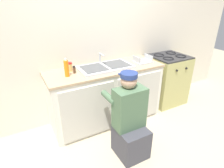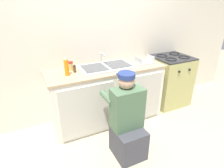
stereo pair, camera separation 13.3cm
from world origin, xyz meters
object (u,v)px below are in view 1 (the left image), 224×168
at_px(sink_double_basin, 106,67).
at_px(spice_bottle_pepper, 74,70).
at_px(plumber_person, 130,123).
at_px(dish_rack_tray, 142,61).
at_px(condiment_jar, 70,67).
at_px(stove_range, 166,79).
at_px(soap_bottle_orange, 66,68).

distance_m(sink_double_basin, spice_bottle_pepper, 0.47).
distance_m(plumber_person, dish_rack_tray, 1.15).
relative_size(plumber_person, condiment_jar, 8.63).
bearing_deg(condiment_jar, stove_range, -4.17).
xyz_separation_m(plumber_person, dish_rack_tray, (0.72, 0.76, 0.47)).
height_order(sink_double_basin, plumber_person, plumber_person).
distance_m(spice_bottle_pepper, condiment_jar, 0.11).
height_order(dish_rack_tray, condiment_jar, condiment_jar).
xyz_separation_m(plumber_person, soap_bottle_orange, (-0.52, 0.76, 0.56)).
xyz_separation_m(plumber_person, spice_bottle_pepper, (-0.40, 0.82, 0.50)).
relative_size(stove_range, condiment_jar, 7.28).
height_order(soap_bottle_orange, dish_rack_tray, soap_bottle_orange).
bearing_deg(sink_double_basin, dish_rack_tray, -3.96).
distance_m(plumber_person, condiment_jar, 1.15).
bearing_deg(condiment_jar, soap_bottle_orange, -117.96).
height_order(sink_double_basin, soap_bottle_orange, soap_bottle_orange).
bearing_deg(plumber_person, spice_bottle_pepper, 115.70).
bearing_deg(stove_range, soap_bottle_orange, -178.70).
xyz_separation_m(sink_double_basin, spice_bottle_pepper, (-0.47, 0.02, 0.03)).
distance_m(stove_range, spice_bottle_pepper, 1.83).
relative_size(sink_double_basin, plumber_person, 0.72).
bearing_deg(sink_double_basin, plumber_person, -95.43).
relative_size(stove_range, spice_bottle_pepper, 8.88).
xyz_separation_m(sink_double_basin, dish_rack_tray, (0.65, -0.04, 0.01)).
relative_size(stove_range, dish_rack_tray, 3.33).
relative_size(sink_double_basin, spice_bottle_pepper, 7.62).
bearing_deg(dish_rack_tray, soap_bottle_orange, 180.00).
distance_m(sink_double_basin, condiment_jar, 0.52).
distance_m(stove_range, dish_rack_tray, 0.79).
xyz_separation_m(stove_range, dish_rack_tray, (-0.64, -0.04, 0.47)).
bearing_deg(stove_range, condiment_jar, 175.83).
xyz_separation_m(spice_bottle_pepper, condiment_jar, (-0.03, 0.11, 0.01)).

